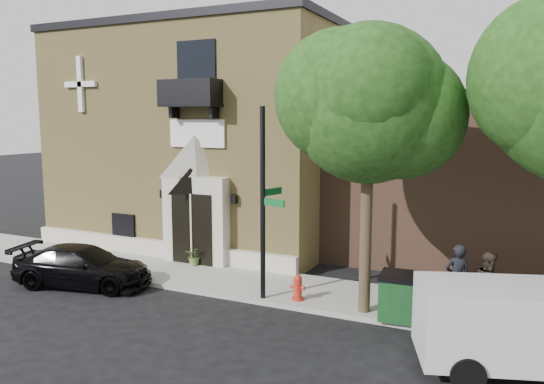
# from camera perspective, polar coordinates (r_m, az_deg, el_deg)

# --- Properties ---
(ground) EXTENTS (120.00, 120.00, 0.00)m
(ground) POSITION_cam_1_polar(r_m,az_deg,el_deg) (17.40, -10.34, -10.44)
(ground) COLOR black
(ground) RESTS_ON ground
(sidewalk) EXTENTS (42.00, 3.00, 0.15)m
(sidewalk) POSITION_cam_1_polar(r_m,az_deg,el_deg) (18.05, -4.91, -9.41)
(sidewalk) COLOR gray
(sidewalk) RESTS_ON ground
(church) EXTENTS (12.20, 11.01, 9.30)m
(church) POSITION_cam_1_polar(r_m,az_deg,el_deg) (24.83, -5.52, 6.03)
(church) COLOR tan
(church) RESTS_ON ground
(street_tree_left) EXTENTS (4.97, 4.38, 7.77)m
(street_tree_left) POSITION_cam_1_polar(r_m,az_deg,el_deg) (14.21, 10.39, 9.49)
(street_tree_left) COLOR #38281C
(street_tree_left) RESTS_ON sidewalk
(black_sedan) EXTENTS (4.86, 2.84, 1.32)m
(black_sedan) POSITION_cam_1_polar(r_m,az_deg,el_deg) (18.51, -19.69, -7.52)
(black_sedan) COLOR black
(black_sedan) RESTS_ON ground
(cargo_van) EXTENTS (5.08, 3.28, 1.94)m
(cargo_van) POSITION_cam_1_polar(r_m,az_deg,el_deg) (12.88, 27.02, -12.78)
(cargo_van) COLOR silver
(cargo_van) RESTS_ON ground
(street_sign) EXTENTS (0.87, 1.05, 5.64)m
(street_sign) POSITION_cam_1_polar(r_m,az_deg,el_deg) (15.38, -0.90, -1.26)
(street_sign) COLOR black
(street_sign) RESTS_ON sidewalk
(fire_hydrant) EXTENTS (0.43, 0.35, 0.76)m
(fire_hydrant) POSITION_cam_1_polar(r_m,az_deg,el_deg) (15.80, 2.78, -10.23)
(fire_hydrant) COLOR #AF2718
(fire_hydrant) RESTS_ON sidewalk
(dumpster) EXTENTS (1.93, 1.19, 1.22)m
(dumpster) POSITION_cam_1_polar(r_m,az_deg,el_deg) (14.72, 15.19, -10.91)
(dumpster) COLOR #0F3717
(dumpster) RESTS_ON sidewalk
(planter) EXTENTS (0.64, 0.56, 0.69)m
(planter) POSITION_cam_1_polar(r_m,az_deg,el_deg) (19.57, -8.29, -6.80)
(planter) COLOR #577331
(planter) RESTS_ON sidewalk
(pedestrian_near) EXTENTS (0.82, 0.71, 1.89)m
(pedestrian_near) POSITION_cam_1_polar(r_m,az_deg,el_deg) (15.61, 19.29, -8.72)
(pedestrian_near) COLOR black
(pedestrian_near) RESTS_ON sidewalk
(pedestrian_far) EXTENTS (0.74, 0.92, 1.83)m
(pedestrian_far) POSITION_cam_1_polar(r_m,az_deg,el_deg) (15.27, 22.30, -9.35)
(pedestrian_far) COLOR #342A22
(pedestrian_far) RESTS_ON sidewalk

